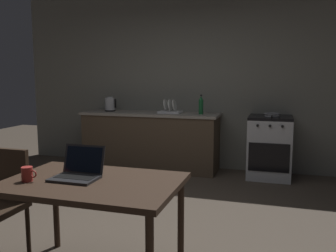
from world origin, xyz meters
name	(u,v)px	position (x,y,z in m)	size (l,w,h in m)	color
ground_plane	(129,229)	(0.00, 0.00, 0.00)	(12.00, 12.00, 0.00)	#473D33
back_wall	(211,80)	(0.30, 2.60, 1.38)	(6.40, 0.10, 2.77)	slate
kitchen_counter	(151,140)	(-0.58, 2.25, 0.45)	(2.16, 0.64, 0.89)	#4C3D2D
stove_oven	(269,147)	(1.23, 2.25, 0.44)	(0.60, 0.62, 0.89)	#B7BABF
dining_table	(93,191)	(0.10, -0.85, 0.65)	(1.21, 0.82, 0.73)	#332319
chair	(0,198)	(-0.75, -0.79, 0.50)	(0.40, 0.40, 0.87)	#2D2116
laptop	(78,172)	(-0.03, -0.83, 0.77)	(0.32, 0.28, 0.22)	#232326
electric_kettle	(110,104)	(-1.27, 2.25, 1.00)	(0.19, 0.17, 0.23)	black
bottle	(201,105)	(0.23, 2.20, 1.03)	(0.07, 0.07, 0.29)	#19592D
frying_pan	(272,115)	(1.25, 2.22, 0.91)	(0.22, 0.40, 0.05)	gray
coffee_mug	(27,174)	(-0.32, -1.00, 0.78)	(0.12, 0.08, 0.10)	#9E2D28
dish_rack	(170,110)	(-0.26, 2.25, 0.94)	(0.34, 0.26, 0.21)	silver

